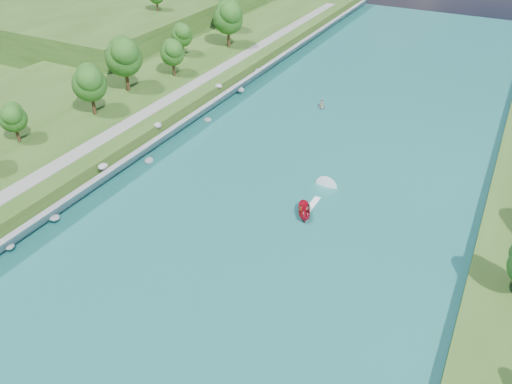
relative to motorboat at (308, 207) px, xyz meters
The scene contains 9 objects.
ground 13.38m from the motorboat, 110.78° to the right, with size 260.00×260.00×0.00m, color #2D5119.
river_water 8.92m from the motorboat, 122.21° to the left, with size 55.00×240.00×0.10m, color #196058.
berm_west 55.26m from the motorboat, behind, with size 45.00×240.00×3.50m, color #2D5119.
ridge_west 120.14m from the motorboat, 136.59° to the left, with size 60.00×120.00×9.00m, color #2D5119.
riprap_bank 31.30m from the motorboat, 167.82° to the left, with size 4.72×236.00×4.14m.
riverside_path 38.08m from the motorboat, 168.59° to the left, with size 3.00×200.00×0.10m, color gray.
trees_west 48.35m from the motorboat, 166.58° to the right, with size 16.11×148.88×13.95m.
motorboat is the anchor object (origin of this frame).
raft 37.30m from the motorboat, 108.48° to the left, with size 3.27×3.43×1.73m.
Camera 1 is at (25.70, -43.20, 42.63)m, focal length 35.00 mm.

